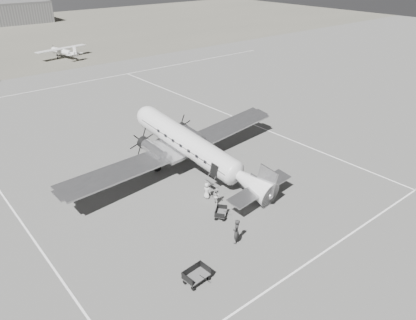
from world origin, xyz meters
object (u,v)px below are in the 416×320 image
object	(u,v)px
baggage_cart_near	(221,213)
baggage_cart_far	(196,276)
ground_crew	(236,231)
light_plane_right	(63,53)
passenger	(207,191)
dc3_airliner	(195,149)
ramp_agent	(217,196)

from	to	relation	value
baggage_cart_near	baggage_cart_far	xyz separation A→B (m)	(-6.19, -4.65, 0.10)
baggage_cart_far	ground_crew	xyz separation A→B (m)	(4.89, 1.39, 0.51)
light_plane_right	ground_crew	size ratio (longest dim) A/B	5.60
ground_crew	passenger	xyz separation A→B (m)	(2.29, 6.31, -0.25)
dc3_airliner	passenger	bearing A→B (deg)	-122.59
ground_crew	ramp_agent	xyz separation A→B (m)	(2.44, 5.08, -0.26)
dc3_airliner	light_plane_right	xyz separation A→B (m)	(9.64, 58.06, -1.40)
dc3_airliner	passenger	distance (m)	5.26
light_plane_right	ramp_agent	distance (m)	64.78
light_plane_right	ramp_agent	bearing A→B (deg)	-111.57
ramp_agent	light_plane_right	bearing A→B (deg)	4.32
ground_crew	dc3_airliner	bearing A→B (deg)	-142.38
baggage_cart_near	baggage_cart_far	bearing A→B (deg)	178.05
light_plane_right	baggage_cart_far	distance (m)	72.72
ground_crew	ramp_agent	world-z (taller)	ground_crew
light_plane_right	ground_crew	distance (m)	70.24
light_plane_right	baggage_cart_near	size ratio (longest dim) A/B	7.89
passenger	ground_crew	bearing A→B (deg)	146.10
light_plane_right	baggage_cart_far	bearing A→B (deg)	-116.33
light_plane_right	passenger	distance (m)	63.61
baggage_cart_near	passenger	distance (m)	3.23
light_plane_right	ground_crew	world-z (taller)	light_plane_right
ramp_agent	passenger	distance (m)	1.23
baggage_cart_far	ground_crew	size ratio (longest dim) A/B	0.89
ground_crew	ramp_agent	distance (m)	5.64
ground_crew	baggage_cart_near	bearing A→B (deg)	-141.81
dc3_airliner	baggage_cart_far	distance (m)	15.45
ground_crew	ramp_agent	size ratio (longest dim) A/B	1.35
ground_crew	passenger	size ratio (longest dim) A/B	1.33
dc3_airliner	ramp_agent	size ratio (longest dim) A/B	17.94
baggage_cart_near	passenger	xyz separation A→B (m)	(0.99, 3.05, 0.36)
dc3_airliner	ground_crew	xyz separation A→B (m)	(-4.43, -10.75, -1.57)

